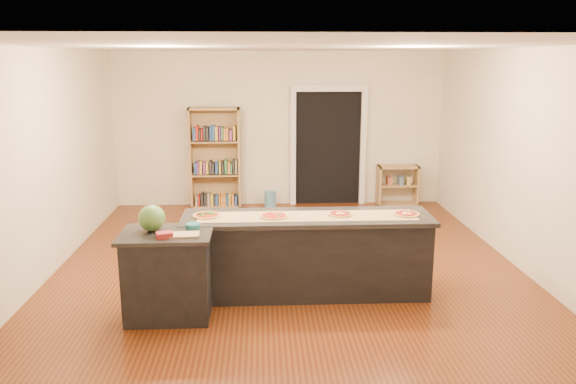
{
  "coord_description": "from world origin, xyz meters",
  "views": [
    {
      "loc": [
        -0.34,
        -6.77,
        2.65
      ],
      "look_at": [
        0.0,
        0.2,
        1.0
      ],
      "focal_mm": 35.0,
      "sensor_mm": 36.0,
      "label": 1
    }
  ],
  "objects_px": {
    "side_counter": "(168,274)",
    "watermelon": "(152,218)",
    "bookshelf": "(215,158)",
    "kitchen_island": "(307,254)",
    "waste_bin": "(270,199)",
    "low_shelf": "(397,185)"
  },
  "relations": [
    {
      "from": "low_shelf",
      "to": "bookshelf",
      "type": "bearing_deg",
      "value": -179.96
    },
    {
      "from": "side_counter",
      "to": "watermelon",
      "type": "xyz_separation_m",
      "value": [
        -0.15,
        0.06,
        0.6
      ]
    },
    {
      "from": "kitchen_island",
      "to": "watermelon",
      "type": "relative_size",
      "value": 10.31
    },
    {
      "from": "side_counter",
      "to": "low_shelf",
      "type": "distance_m",
      "value": 5.72
    },
    {
      "from": "bookshelf",
      "to": "waste_bin",
      "type": "height_order",
      "value": "bookshelf"
    },
    {
      "from": "kitchen_island",
      "to": "low_shelf",
      "type": "relative_size",
      "value": 3.78
    },
    {
      "from": "bookshelf",
      "to": "watermelon",
      "type": "xyz_separation_m",
      "value": [
        -0.3,
        -4.45,
        0.15
      ]
    },
    {
      "from": "side_counter",
      "to": "watermelon",
      "type": "relative_size",
      "value": 3.42
    },
    {
      "from": "kitchen_island",
      "to": "waste_bin",
      "type": "distance_m",
      "value": 3.91
    },
    {
      "from": "kitchen_island",
      "to": "low_shelf",
      "type": "xyz_separation_m",
      "value": [
        2.01,
        3.97,
        -0.1
      ]
    },
    {
      "from": "side_counter",
      "to": "kitchen_island",
      "type": "bearing_deg",
      "value": 19.79
    },
    {
      "from": "kitchen_island",
      "to": "waste_bin",
      "type": "bearing_deg",
      "value": 95.39
    },
    {
      "from": "bookshelf",
      "to": "low_shelf",
      "type": "xyz_separation_m",
      "value": [
        3.36,
        0.0,
        -0.54
      ]
    },
    {
      "from": "low_shelf",
      "to": "waste_bin",
      "type": "bearing_deg",
      "value": -177.73
    },
    {
      "from": "bookshelf",
      "to": "waste_bin",
      "type": "xyz_separation_m",
      "value": [
        0.99,
        -0.09,
        -0.76
      ]
    },
    {
      "from": "kitchen_island",
      "to": "waste_bin",
      "type": "height_order",
      "value": "kitchen_island"
    },
    {
      "from": "side_counter",
      "to": "watermelon",
      "type": "height_order",
      "value": "watermelon"
    },
    {
      "from": "bookshelf",
      "to": "low_shelf",
      "type": "height_order",
      "value": "bookshelf"
    },
    {
      "from": "bookshelf",
      "to": "watermelon",
      "type": "relative_size",
      "value": 6.66
    },
    {
      "from": "side_counter",
      "to": "bookshelf",
      "type": "distance_m",
      "value": 4.54
    },
    {
      "from": "bookshelf",
      "to": "watermelon",
      "type": "distance_m",
      "value": 4.46
    },
    {
      "from": "low_shelf",
      "to": "watermelon",
      "type": "distance_m",
      "value": 5.8
    }
  ]
}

